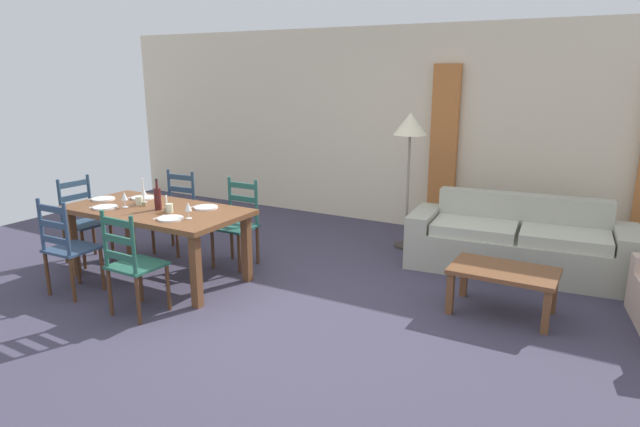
{
  "coord_description": "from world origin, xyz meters",
  "views": [
    {
      "loc": [
        2.73,
        -3.84,
        2.09
      ],
      "look_at": [
        0.18,
        0.68,
        0.75
      ],
      "focal_mm": 30.71,
      "sensor_mm": 36.0,
      "label": 1
    }
  ],
  "objects_px": {
    "dining_chair_near_right": "(132,264)",
    "standing_lamp": "(410,132)",
    "coffee_cup_primary": "(169,208)",
    "wine_glass_near_right": "(188,207)",
    "dining_chair_head_west": "(84,220)",
    "wine_glass_far_left": "(144,192)",
    "dining_chair_far_right": "(237,223)",
    "wine_glass_near_left": "(124,197)",
    "couch": "(518,244)",
    "dining_table": "(156,216)",
    "dining_chair_near_left": "(67,247)",
    "dining_chair_far_left": "(176,212)",
    "wine_bottle": "(158,198)",
    "coffee_table": "(503,276)",
    "coffee_cup_secondary": "(139,201)"
  },
  "relations": [
    {
      "from": "wine_glass_near_right",
      "to": "wine_glass_far_left",
      "type": "distance_m",
      "value": 0.93
    },
    {
      "from": "dining_chair_near_left",
      "to": "dining_chair_head_west",
      "type": "height_order",
      "value": "same"
    },
    {
      "from": "wine_glass_near_left",
      "to": "couch",
      "type": "relative_size",
      "value": 0.07
    },
    {
      "from": "dining_chair_near_right",
      "to": "wine_glass_far_left",
      "type": "height_order",
      "value": "dining_chair_near_right"
    },
    {
      "from": "dining_chair_head_west",
      "to": "dining_table",
      "type": "bearing_deg",
      "value": 0.91
    },
    {
      "from": "dining_chair_far_right",
      "to": "wine_glass_near_left",
      "type": "height_order",
      "value": "dining_chair_far_right"
    },
    {
      "from": "dining_chair_near_right",
      "to": "couch",
      "type": "distance_m",
      "value": 3.94
    },
    {
      "from": "dining_chair_near_right",
      "to": "wine_glass_near_left",
      "type": "bearing_deg",
      "value": 140.31
    },
    {
      "from": "wine_glass_near_right",
      "to": "standing_lamp",
      "type": "relative_size",
      "value": 0.1
    },
    {
      "from": "wine_bottle",
      "to": "coffee_cup_primary",
      "type": "xyz_separation_m",
      "value": [
        0.18,
        -0.03,
        -0.07
      ]
    },
    {
      "from": "dining_chair_far_right",
      "to": "dining_chair_head_west",
      "type": "height_order",
      "value": "same"
    },
    {
      "from": "dining_chair_near_right",
      "to": "wine_glass_near_left",
      "type": "height_order",
      "value": "dining_chair_near_right"
    },
    {
      "from": "dining_table",
      "to": "coffee_cup_primary",
      "type": "distance_m",
      "value": 0.3
    },
    {
      "from": "dining_chair_near_right",
      "to": "dining_chair_far_left",
      "type": "relative_size",
      "value": 1.0
    },
    {
      "from": "coffee_cup_primary",
      "to": "couch",
      "type": "xyz_separation_m",
      "value": [
        2.96,
        2.13,
        -0.5
      ]
    },
    {
      "from": "wine_bottle",
      "to": "wine_glass_far_left",
      "type": "relative_size",
      "value": 1.96
    },
    {
      "from": "wine_glass_far_left",
      "to": "dining_chair_near_right",
      "type": "bearing_deg",
      "value": -49.22
    },
    {
      "from": "dining_chair_near_left",
      "to": "wine_glass_far_left",
      "type": "relative_size",
      "value": 5.96
    },
    {
      "from": "dining_table",
      "to": "dining_chair_near_right",
      "type": "distance_m",
      "value": 0.93
    },
    {
      "from": "dining_table",
      "to": "dining_chair_head_west",
      "type": "relative_size",
      "value": 1.98
    },
    {
      "from": "wine_bottle",
      "to": "coffee_cup_primary",
      "type": "height_order",
      "value": "wine_bottle"
    },
    {
      "from": "dining_chair_near_right",
      "to": "standing_lamp",
      "type": "distance_m",
      "value": 3.46
    },
    {
      "from": "coffee_table",
      "to": "dining_chair_far_right",
      "type": "bearing_deg",
      "value": -177.61
    },
    {
      "from": "dining_chair_near_right",
      "to": "wine_glass_far_left",
      "type": "distance_m",
      "value": 1.26
    },
    {
      "from": "dining_chair_near_left",
      "to": "dining_chair_far_right",
      "type": "height_order",
      "value": "same"
    },
    {
      "from": "dining_chair_near_right",
      "to": "wine_glass_near_right",
      "type": "relative_size",
      "value": 5.96
    },
    {
      "from": "wine_bottle",
      "to": "coffee_table",
      "type": "xyz_separation_m",
      "value": [
        3.23,
        0.88,
        -0.51
      ]
    },
    {
      "from": "couch",
      "to": "dining_table",
      "type": "bearing_deg",
      "value": -147.27
    },
    {
      "from": "dining_chair_near_right",
      "to": "standing_lamp",
      "type": "xyz_separation_m",
      "value": [
        1.39,
        3.03,
        0.93
      ]
    },
    {
      "from": "dining_chair_head_west",
      "to": "wine_glass_far_left",
      "type": "height_order",
      "value": "dining_chair_head_west"
    },
    {
      "from": "wine_bottle",
      "to": "wine_glass_far_left",
      "type": "xyz_separation_m",
      "value": [
        -0.37,
        0.17,
        -0.01
      ]
    },
    {
      "from": "wine_bottle",
      "to": "coffee_cup_secondary",
      "type": "distance_m",
      "value": 0.34
    },
    {
      "from": "wine_glass_near_left",
      "to": "coffee_cup_primary",
      "type": "bearing_deg",
      "value": 6.3
    },
    {
      "from": "dining_chair_near_left",
      "to": "dining_chair_far_left",
      "type": "xyz_separation_m",
      "value": [
        -0.06,
        1.52,
        0.0
      ]
    },
    {
      "from": "dining_chair_near_right",
      "to": "wine_bottle",
      "type": "xyz_separation_m",
      "value": [
        -0.41,
        0.74,
        0.39
      ]
    },
    {
      "from": "dining_table",
      "to": "couch",
      "type": "height_order",
      "value": "couch"
    },
    {
      "from": "coffee_cup_primary",
      "to": "wine_glass_near_right",
      "type": "bearing_deg",
      "value": -13.93
    },
    {
      "from": "dining_chair_far_left",
      "to": "dining_chair_head_west",
      "type": "xyz_separation_m",
      "value": [
        -0.65,
        -0.79,
        0.0
      ]
    },
    {
      "from": "dining_chair_near_right",
      "to": "wine_glass_near_left",
      "type": "distance_m",
      "value": 1.09
    },
    {
      "from": "dining_table",
      "to": "coffee_table",
      "type": "xyz_separation_m",
      "value": [
        3.3,
        0.85,
        -0.31
      ]
    },
    {
      "from": "dining_table",
      "to": "dining_chair_far_right",
      "type": "bearing_deg",
      "value": 57.67
    },
    {
      "from": "wine_bottle",
      "to": "coffee_cup_secondary",
      "type": "bearing_deg",
      "value": 171.14
    },
    {
      "from": "dining_chair_far_right",
      "to": "couch",
      "type": "relative_size",
      "value": 0.41
    },
    {
      "from": "dining_table",
      "to": "wine_glass_near_right",
      "type": "distance_m",
      "value": 0.63
    },
    {
      "from": "wine_bottle",
      "to": "dining_chair_near_right",
      "type": "bearing_deg",
      "value": -61.04
    },
    {
      "from": "wine_bottle",
      "to": "coffee_cup_secondary",
      "type": "height_order",
      "value": "wine_bottle"
    },
    {
      "from": "dining_chair_far_right",
      "to": "coffee_cup_secondary",
      "type": "distance_m",
      "value": 1.06
    },
    {
      "from": "dining_chair_near_left",
      "to": "dining_chair_far_left",
      "type": "height_order",
      "value": "same"
    },
    {
      "from": "coffee_cup_secondary",
      "to": "coffee_table",
      "type": "distance_m",
      "value": 3.68
    },
    {
      "from": "wine_bottle",
      "to": "wine_glass_far_left",
      "type": "bearing_deg",
      "value": 155.94
    }
  ]
}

